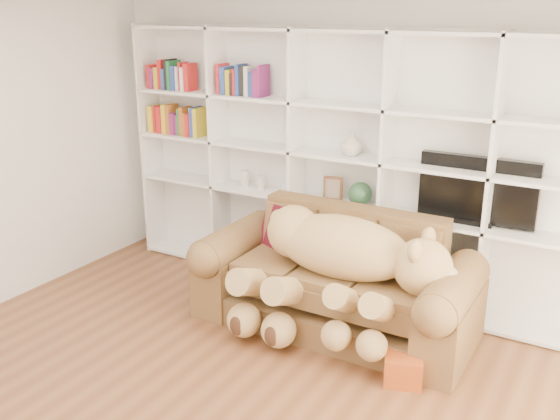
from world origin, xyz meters
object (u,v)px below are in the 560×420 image
Objects in this scene: sofa at (336,285)px; gift_box at (403,369)px; tv at (477,191)px; teddy_bear at (338,262)px.

gift_box is at bearing -33.42° from sofa.
sofa is 2.40× the size of tv.
gift_box is 1.60m from tv.
teddy_bear is at bearing -132.71° from tv.
tv reaches higher than sofa.
tv is (0.92, 0.69, 0.78)m from sofa.
sofa is 0.98m from gift_box.
gift_box is 0.28× the size of tv.
gift_box is at bearing -96.12° from tv.
tv is (0.13, 1.21, 1.03)m from gift_box.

